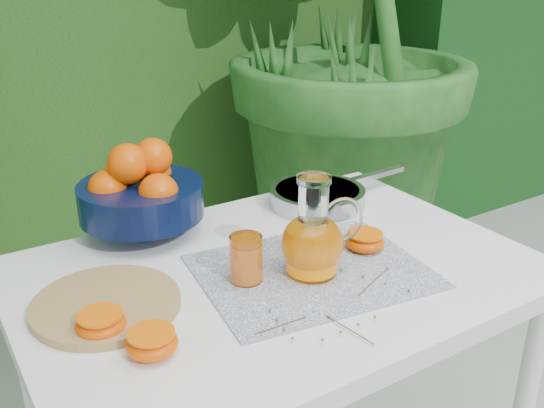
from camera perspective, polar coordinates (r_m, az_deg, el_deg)
potted_plant_right at (r=2.43m, az=4.68°, el=16.76°), size 3.03×3.03×2.16m
white_table at (r=1.25m, az=0.50°, el=-9.26°), size 1.00×0.70×0.75m
placemat at (r=1.20m, az=3.78°, el=-6.30°), size 0.47×0.39×0.00m
cutting_board at (r=1.12m, az=-15.33°, el=-9.08°), size 0.28×0.28×0.02m
fruit_bowl at (r=1.35m, az=-12.35°, el=1.14°), size 0.33×0.33×0.21m
juice_pitcher at (r=1.16m, az=3.92°, el=-3.43°), size 0.18×0.14×0.20m
juice_tumbler at (r=1.14m, az=-2.44°, el=-5.25°), size 0.07×0.07×0.09m
saute_pan at (r=1.50m, az=4.39°, el=0.80°), size 0.42×0.25×0.04m
orange_halves at (r=1.08m, az=-4.86°, el=-8.68°), size 0.67×0.20×0.04m
thyme_sprigs at (r=1.08m, az=6.27°, el=-9.76°), size 0.34×0.22×0.01m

